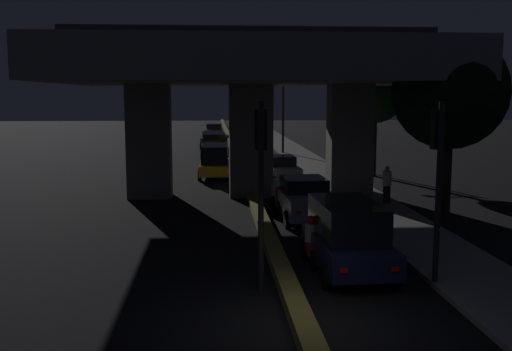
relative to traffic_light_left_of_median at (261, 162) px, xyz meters
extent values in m
plane|color=black|center=(0.64, -2.45, -3.12)|extent=(200.00, 200.00, 0.00)
cube|color=olive|center=(0.64, 32.55, -2.96)|extent=(0.47, 126.00, 0.32)
cube|color=gray|center=(5.52, 25.55, -3.05)|extent=(2.62, 126.00, 0.14)
cube|color=gray|center=(-4.03, 13.64, -0.52)|extent=(1.97, 1.46, 5.20)
cube|color=gray|center=(5.30, 13.64, -0.52)|extent=(1.97, 1.46, 5.20)
cube|color=gray|center=(0.64, 13.64, -0.52)|extent=(1.97, 1.46, 5.20)
cube|color=gray|center=(0.64, 13.64, 2.93)|extent=(17.26, 13.16, 1.69)
cube|color=#333335|center=(0.64, 13.64, 4.22)|extent=(17.26, 0.40, 0.90)
cylinder|color=black|center=(0.00, -0.11, -0.84)|extent=(0.14, 0.14, 4.56)
cube|color=black|center=(0.00, 0.07, 0.77)|extent=(0.30, 0.28, 0.95)
sphere|color=red|center=(0.00, 0.22, 1.07)|extent=(0.18, 0.18, 0.18)
sphere|color=black|center=(0.00, 0.22, 0.77)|extent=(0.18, 0.18, 0.18)
sphere|color=black|center=(0.00, 0.22, 0.47)|extent=(0.18, 0.18, 0.18)
cylinder|color=black|center=(4.31, -0.11, -0.85)|extent=(0.14, 0.14, 4.54)
cube|color=black|center=(4.31, 0.07, 0.75)|extent=(0.30, 0.28, 0.95)
sphere|color=red|center=(4.31, 0.22, 1.04)|extent=(0.18, 0.18, 0.18)
sphere|color=black|center=(4.31, 0.22, 0.75)|extent=(0.18, 0.18, 0.18)
sphere|color=black|center=(4.31, 0.22, 0.45)|extent=(0.18, 0.18, 0.18)
cylinder|color=#2D2D30|center=(4.46, 33.22, 0.61)|extent=(0.18, 0.18, 7.46)
cylinder|color=#2D2D30|center=(3.41, 33.22, 4.19)|extent=(2.10, 0.10, 0.10)
ellipsoid|color=#F2B759|center=(2.36, 33.22, 4.09)|extent=(0.56, 0.32, 0.24)
cube|color=#141938|center=(2.43, 1.29, -2.49)|extent=(1.86, 4.18, 0.64)
cube|color=black|center=(2.42, 1.39, -1.70)|extent=(1.62, 3.02, 0.93)
cylinder|color=black|center=(1.54, 2.63, -2.80)|extent=(0.22, 0.63, 0.63)
cylinder|color=black|center=(3.24, 2.67, -2.80)|extent=(0.22, 0.63, 0.63)
cylinder|color=black|center=(1.61, -0.10, -2.80)|extent=(0.22, 0.63, 0.63)
cylinder|color=black|center=(3.32, -0.06, -2.80)|extent=(0.22, 0.63, 0.63)
cube|color=red|center=(1.87, -0.81, -2.45)|extent=(0.18, 0.03, 0.11)
cube|color=red|center=(3.10, -0.78, -2.45)|extent=(0.18, 0.03, 0.11)
cube|color=gray|center=(2.28, 8.20, -2.41)|extent=(1.98, 4.82, 0.76)
cube|color=black|center=(2.29, 8.08, -1.77)|extent=(1.64, 1.97, 0.53)
cylinder|color=black|center=(1.35, 9.73, -2.80)|extent=(0.23, 0.65, 0.64)
cylinder|color=black|center=(3.08, 9.81, -2.80)|extent=(0.23, 0.65, 0.64)
cylinder|color=black|center=(1.49, 6.60, -2.80)|extent=(0.23, 0.65, 0.64)
cylinder|color=black|center=(3.22, 6.68, -2.80)|extent=(0.23, 0.65, 0.64)
cube|color=red|center=(1.77, 5.79, -2.38)|extent=(0.18, 0.04, 0.11)
cube|color=red|center=(3.01, 5.85, -2.38)|extent=(0.18, 0.04, 0.11)
cube|color=gray|center=(2.35, 17.08, -2.44)|extent=(1.94, 4.22, 0.74)
cube|color=black|center=(2.36, 16.98, -1.82)|extent=(1.61, 1.73, 0.49)
cylinder|color=black|center=(1.44, 18.41, -2.81)|extent=(0.23, 0.62, 0.61)
cylinder|color=black|center=(3.14, 18.49, -2.81)|extent=(0.23, 0.62, 0.61)
cylinder|color=black|center=(1.57, 15.68, -2.81)|extent=(0.23, 0.62, 0.61)
cylinder|color=black|center=(3.27, 15.76, -2.81)|extent=(0.23, 0.62, 0.61)
cube|color=red|center=(1.84, 14.97, -2.40)|extent=(0.18, 0.04, 0.11)
cube|color=red|center=(3.06, 15.03, -2.40)|extent=(0.18, 0.04, 0.11)
cube|color=gold|center=(-1.00, 20.28, -2.54)|extent=(1.80, 4.79, 0.58)
cube|color=black|center=(-1.00, 20.16, -1.75)|extent=(1.56, 3.46, 1.00)
cylinder|color=black|center=(-0.24, 18.69, -2.83)|extent=(0.22, 0.59, 0.58)
cylinder|color=black|center=(-1.85, 18.74, -2.83)|extent=(0.22, 0.59, 0.58)
cylinder|color=black|center=(-0.14, 21.82, -2.83)|extent=(0.22, 0.59, 0.58)
cylinder|color=black|center=(-1.76, 21.87, -2.83)|extent=(0.22, 0.59, 0.58)
cube|color=white|center=(-0.34, 22.64, -2.62)|extent=(0.18, 0.04, 0.11)
cube|color=white|center=(-1.50, 22.68, -2.62)|extent=(0.18, 0.04, 0.11)
cube|color=black|center=(-1.02, 30.97, -2.51)|extent=(1.98, 4.28, 0.64)
cube|color=black|center=(-1.02, 30.86, -1.73)|extent=(1.73, 3.09, 0.92)
cylinder|color=black|center=(-0.07, 29.59, -2.83)|extent=(0.21, 0.59, 0.58)
cylinder|color=black|center=(-1.92, 29.55, -2.83)|extent=(0.21, 0.59, 0.58)
cylinder|color=black|center=(-0.12, 32.39, -2.83)|extent=(0.21, 0.59, 0.58)
cylinder|color=black|center=(-1.98, 32.35, -2.83)|extent=(0.21, 0.59, 0.58)
cube|color=white|center=(-0.40, 33.11, -2.60)|extent=(0.18, 0.03, 0.11)
cube|color=white|center=(-1.73, 33.09, -2.60)|extent=(0.18, 0.03, 0.11)
cube|color=#515459|center=(-1.25, 39.24, -2.45)|extent=(1.86, 4.63, 0.72)
cube|color=black|center=(-1.24, 39.36, -1.86)|extent=(1.55, 1.88, 0.45)
cylinder|color=black|center=(-0.47, 37.71, -2.81)|extent=(0.22, 0.63, 0.62)
cylinder|color=black|center=(-2.13, 37.77, -2.81)|extent=(0.22, 0.63, 0.62)
cylinder|color=black|center=(-0.37, 40.72, -2.81)|extent=(0.22, 0.63, 0.62)
cylinder|color=black|center=(-2.02, 40.78, -2.81)|extent=(0.22, 0.63, 0.62)
cube|color=white|center=(-0.57, 41.52, -2.55)|extent=(0.18, 0.04, 0.11)
cube|color=white|center=(-1.76, 41.56, -2.55)|extent=(0.18, 0.04, 0.11)
cube|color=gray|center=(-0.95, 51.62, -2.44)|extent=(1.95, 4.78, 0.67)
cube|color=black|center=(-0.95, 51.86, -1.84)|extent=(1.67, 2.31, 0.52)
cylinder|color=black|center=(-0.09, 50.04, -2.77)|extent=(0.22, 0.70, 0.69)
cylinder|color=black|center=(-1.89, 50.08, -2.77)|extent=(0.22, 0.70, 0.69)
cylinder|color=black|center=(-0.02, 53.16, -2.77)|extent=(0.22, 0.70, 0.69)
cylinder|color=black|center=(-1.81, 53.21, -2.77)|extent=(0.22, 0.70, 0.69)
cube|color=white|center=(-0.25, 53.99, -2.54)|extent=(0.18, 0.03, 0.11)
cube|color=white|center=(-1.54, 54.02, -2.54)|extent=(0.18, 0.03, 0.11)
cylinder|color=black|center=(1.58, 2.67, -2.84)|extent=(0.10, 0.57, 0.56)
cylinder|color=black|center=(1.53, 1.40, -2.84)|extent=(0.12, 0.57, 0.56)
cube|color=maroon|center=(1.56, 2.03, -2.62)|extent=(0.28, 0.98, 0.32)
cylinder|color=beige|center=(1.56, 2.03, -2.21)|extent=(0.33, 0.33, 0.49)
sphere|color=#B21919|center=(1.56, 2.03, -1.85)|extent=(0.24, 0.24, 0.24)
cube|color=red|center=(1.53, 1.35, -2.62)|extent=(0.08, 0.03, 0.08)
cylinder|color=black|center=(1.46, 9.42, -2.85)|extent=(0.09, 0.54, 0.54)
cylinder|color=black|center=(1.42, 8.12, -2.85)|extent=(0.11, 0.54, 0.54)
cube|color=black|center=(1.44, 8.77, -2.63)|extent=(0.27, 0.99, 0.32)
cylinder|color=maroon|center=(1.44, 8.77, -2.22)|extent=(0.33, 0.33, 0.49)
sphere|color=silver|center=(1.44, 8.77, -1.86)|extent=(0.24, 0.24, 0.24)
cube|color=red|center=(1.42, 8.07, -2.63)|extent=(0.08, 0.03, 0.08)
cylinder|color=black|center=(1.33, 15.72, -2.83)|extent=(0.11, 0.58, 0.58)
cylinder|color=black|center=(1.27, 14.42, -2.83)|extent=(0.13, 0.58, 0.58)
cube|color=navy|center=(1.30, 15.07, -2.61)|extent=(0.29, 1.00, 0.32)
cylinder|color=beige|center=(1.30, 15.07, -2.21)|extent=(0.34, 0.34, 0.48)
sphere|color=black|center=(1.30, 15.07, -1.85)|extent=(0.24, 0.24, 0.24)
cube|color=red|center=(1.26, 14.37, -2.61)|extent=(0.08, 0.03, 0.08)
cylinder|color=black|center=(6.23, 10.58, -2.61)|extent=(0.32, 0.32, 0.75)
cylinder|color=beige|center=(6.23, 10.58, -1.92)|extent=(0.37, 0.37, 0.63)
sphere|color=tan|center=(6.23, 10.58, -1.50)|extent=(0.20, 0.20, 0.20)
cylinder|color=#2D2116|center=(8.18, 9.04, -1.56)|extent=(0.40, 0.40, 3.12)
sphere|color=black|center=(8.18, 9.04, 1.70)|extent=(4.53, 4.53, 4.53)
cylinder|color=#2D2116|center=(8.20, 20.04, -1.36)|extent=(0.35, 0.35, 3.52)
sphere|color=black|center=(8.20, 20.04, 1.72)|extent=(3.53, 3.53, 3.53)
camera|label=1|loc=(-1.13, -14.02, 1.57)|focal=42.00mm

